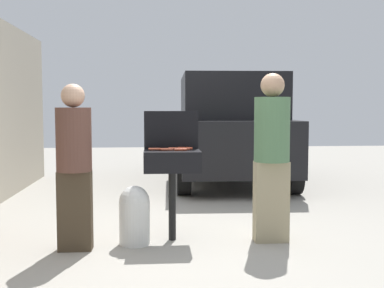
{
  "coord_description": "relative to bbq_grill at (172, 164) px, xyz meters",
  "views": [
    {
      "loc": [
        -0.38,
        -5.08,
        1.43
      ],
      "look_at": [
        0.06,
        0.51,
        1.0
      ],
      "focal_mm": 44.8,
      "sensor_mm": 36.0,
      "label": 1
    }
  ],
  "objects": [
    {
      "name": "ground_plane",
      "position": [
        0.19,
        -0.01,
        -0.82
      ],
      "size": [
        24.0,
        24.0,
        0.0
      ],
      "primitive_type": "plane",
      "color": "#9E998E"
    },
    {
      "name": "bbq_grill",
      "position": [
        0.0,
        0.0,
        0.0
      ],
      "size": [
        0.6,
        0.44,
        0.97
      ],
      "color": "black",
      "rests_on": "ground"
    },
    {
      "name": "grill_lid_open",
      "position": [
        0.0,
        0.22,
        0.36
      ],
      "size": [
        0.6,
        0.05,
        0.42
      ],
      "primitive_type": "cube",
      "color": "black",
      "rests_on": "bbq_grill"
    },
    {
      "name": "hot_dog_0",
      "position": [
        -0.19,
        0.05,
        0.16
      ],
      "size": [
        0.13,
        0.03,
        0.03
      ],
      "primitive_type": "cylinder",
      "rotation": [
        0.0,
        1.57,
        0.03
      ],
      "color": "#C6593D",
      "rests_on": "bbq_grill"
    },
    {
      "name": "hot_dog_1",
      "position": [
        0.16,
        0.1,
        0.16
      ],
      "size": [
        0.13,
        0.04,
        0.03
      ],
      "primitive_type": "cylinder",
      "rotation": [
        0.0,
        1.57,
        -0.1
      ],
      "color": "#AD4228",
      "rests_on": "bbq_grill"
    },
    {
      "name": "hot_dog_2",
      "position": [
        0.09,
        -0.05,
        0.16
      ],
      "size": [
        0.13,
        0.03,
        0.03
      ],
      "primitive_type": "cylinder",
      "rotation": [
        0.0,
        1.57,
        0.03
      ],
      "color": "#AD4228",
      "rests_on": "bbq_grill"
    },
    {
      "name": "hot_dog_3",
      "position": [
        0.13,
        0.13,
        0.16
      ],
      "size": [
        0.13,
        0.04,
        0.03
      ],
      "primitive_type": "cylinder",
      "rotation": [
        0.0,
        1.57,
        -0.07
      ],
      "color": "#AD4228",
      "rests_on": "bbq_grill"
    },
    {
      "name": "hot_dog_4",
      "position": [
        0.12,
        0.02,
        0.16
      ],
      "size": [
        0.13,
        0.04,
        0.03
      ],
      "primitive_type": "cylinder",
      "rotation": [
        0.0,
        1.57,
        0.1
      ],
      "color": "#B74C33",
      "rests_on": "bbq_grill"
    },
    {
      "name": "hot_dog_5",
      "position": [
        -0.08,
        0.02,
        0.16
      ],
      "size": [
        0.13,
        0.03,
        0.03
      ],
      "primitive_type": "cylinder",
      "rotation": [
        0.0,
        1.57,
        -0.04
      ],
      "color": "#AD4228",
      "rests_on": "bbq_grill"
    },
    {
      "name": "hot_dog_6",
      "position": [
        0.03,
        0.1,
        0.16
      ],
      "size": [
        0.13,
        0.04,
        0.03
      ],
      "primitive_type": "cylinder",
      "rotation": [
        0.0,
        1.57,
        -0.1
      ],
      "color": "#B74C33",
      "rests_on": "bbq_grill"
    },
    {
      "name": "hot_dog_7",
      "position": [
        -0.05,
        -0.01,
        0.16
      ],
      "size": [
        0.13,
        0.03,
        0.03
      ],
      "primitive_type": "cylinder",
      "rotation": [
        0.0,
        1.57,
        -0.02
      ],
      "color": "#C6593D",
      "rests_on": "bbq_grill"
    },
    {
      "name": "propane_tank",
      "position": [
        -0.4,
        -0.14,
        -0.5
      ],
      "size": [
        0.32,
        0.32,
        0.62
      ],
      "color": "silver",
      "rests_on": "ground"
    },
    {
      "name": "person_left",
      "position": [
        -0.98,
        -0.29,
        0.08
      ],
      "size": [
        0.35,
        0.35,
        1.66
      ],
      "rotation": [
        0.0,
        0.0,
        0.02
      ],
      "color": "#3F3323",
      "rests_on": "ground"
    },
    {
      "name": "person_right",
      "position": [
        1.05,
        -0.14,
        0.15
      ],
      "size": [
        0.38,
        0.38,
        1.79
      ],
      "rotation": [
        0.0,
        0.0,
        2.92
      ],
      "color": "gray",
      "rests_on": "ground"
    },
    {
      "name": "parked_minivan",
      "position": [
        1.24,
        4.08,
        0.2
      ],
      "size": [
        2.14,
        4.46,
        2.02
      ],
      "rotation": [
        0.0,
        0.0,
        3.11
      ],
      "color": "black",
      "rests_on": "ground"
    }
  ]
}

